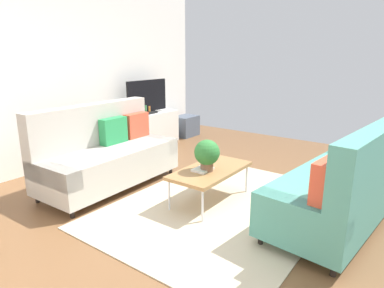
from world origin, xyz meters
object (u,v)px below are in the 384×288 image
Objects in this scene: potted_plant at (207,154)px; couch_green at (342,187)px; table_book_0 at (203,169)px; bottle_2 at (149,110)px; tv_console at (148,130)px; bottle_1 at (145,110)px; coffee_table at (211,171)px; storage_trunk at (186,126)px; vase_0 at (122,114)px; bottle_0 at (141,111)px; vase_1 at (130,111)px; couch_beige at (107,154)px; tv at (147,97)px.

couch_green is at bearing -75.69° from potted_plant.
table_book_0 is 1.64× the size of bottle_2.
tv_console is 0.42m from bottle_1.
coffee_table is 3.44m from storage_trunk.
coffee_table is 2.63m from vase_0.
vase_0 is (0.58, 3.89, 0.27)m from couch_green.
bottle_0 is 1.00× the size of bottle_2.
couch_beige is at bearing -144.01° from vase_1.
bottle_0 is (-0.19, -0.02, -0.24)m from tv.
couch_beige is at bearing 101.47° from table_book_0.
tv_console reaches higher than storage_trunk.
potted_plant is (0.30, -1.42, 0.18)m from couch_beige.
tv is (1.82, 0.98, 0.51)m from couch_beige.
tv_console is at bearing 79.32° from couch_green.
bottle_0 and bottle_2 have the same top height.
storage_trunk is 3.53× the size of vase_0.
bottle_0 is at bearing 177.34° from storage_trunk.
couch_green is 5.28× the size of potted_plant.
vase_0 is at bearing 70.81° from coffee_table.
bottle_0 is at bearing 180.00° from bottle_2.
couch_green is 11.40× the size of bottle_1.
bottle_1 is (-0.08, -0.02, -0.23)m from tv.
vase_1 is at bearing 65.27° from potted_plant.
bottle_2 is (1.84, 0.96, 0.27)m from couch_beige.
coffee_table is 2.70m from vase_1.
bottle_2 is (-1.08, 0.06, 0.49)m from storage_trunk.
tv is 0.24m from bottle_2.
storage_trunk is 3.55× the size of bottle_2.
potted_plant is 2.54× the size of vase_0.
tv reaches higher than bottle_2.
bottle_0 is at bearing 62.27° from coffee_table.
storage_trunk is at bearing 41.49° from potted_plant.
couch_beige reaches higher than coffee_table.
couch_green is 13.42× the size of vase_0.
bottle_1 is at bearing -152.69° from couch_beige.
couch_green is 4.37m from storage_trunk.
bottle_2 reaches higher than storage_trunk.
potted_plant is 2.78m from bottle_1.
couch_green is at bearing -104.34° from bottle_0.
bottle_1 is (-0.08, -0.04, 0.41)m from tv_console.
bottle_2 is at bearing -154.02° from couch_beige.
couch_beige is at bearing -151.28° from bottle_1.
bottle_0 is (0.39, -0.09, -0.00)m from vase_0.
potted_plant is 2.18× the size of vase_1.
bottle_0 is 0.21m from bottle_2.
table_book_0 is at bearing 100.06° from couch_beige.
bottle_0 is (0.97, 3.80, 0.27)m from couch_green.
bottle_0 is at bearing 180.00° from bottle_1.
vase_0 is 1.01× the size of bottle_2.
storage_trunk is at bearing -5.19° from tv_console.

